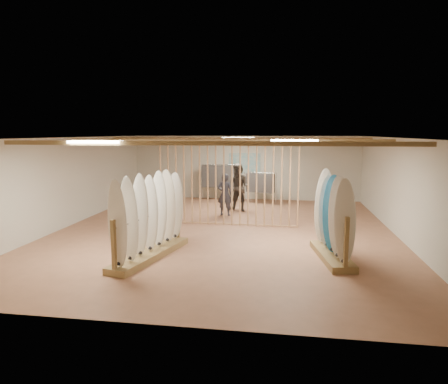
# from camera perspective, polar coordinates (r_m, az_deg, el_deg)

# --- Properties ---
(floor) EXTENTS (12.00, 12.00, 0.00)m
(floor) POSITION_cam_1_polar(r_m,az_deg,el_deg) (12.09, 0.00, -5.64)
(floor) COLOR #A66F50
(floor) RESTS_ON ground
(ceiling) EXTENTS (12.00, 12.00, 0.00)m
(ceiling) POSITION_cam_1_polar(r_m,az_deg,el_deg) (11.72, 0.00, 7.76)
(ceiling) COLOR gray
(ceiling) RESTS_ON ground
(wall_back) EXTENTS (12.00, 0.00, 12.00)m
(wall_back) POSITION_cam_1_polar(r_m,az_deg,el_deg) (17.74, 2.95, 3.48)
(wall_back) COLOR beige
(wall_back) RESTS_ON ground
(wall_front) EXTENTS (12.00, 0.00, 12.00)m
(wall_front) POSITION_cam_1_polar(r_m,az_deg,el_deg) (6.06, -8.72, -6.45)
(wall_front) COLOR beige
(wall_front) RESTS_ON ground
(wall_left) EXTENTS (0.00, 12.00, 12.00)m
(wall_left) POSITION_cam_1_polar(r_m,az_deg,el_deg) (13.51, -21.46, 1.32)
(wall_left) COLOR beige
(wall_left) RESTS_ON ground
(wall_right) EXTENTS (0.00, 12.00, 12.00)m
(wall_right) POSITION_cam_1_polar(r_m,az_deg,el_deg) (12.12, 24.06, 0.40)
(wall_right) COLOR beige
(wall_right) RESTS_ON ground
(ceiling_slats) EXTENTS (9.50, 6.12, 0.10)m
(ceiling_slats) POSITION_cam_1_polar(r_m,az_deg,el_deg) (11.72, 0.00, 7.37)
(ceiling_slats) COLOR olive
(ceiling_slats) RESTS_ON ground
(light_panels) EXTENTS (1.20, 0.35, 0.06)m
(light_panels) POSITION_cam_1_polar(r_m,az_deg,el_deg) (11.72, 0.00, 7.47)
(light_panels) COLOR white
(light_panels) RESTS_ON ground
(bamboo_partition) EXTENTS (4.45, 0.05, 2.78)m
(bamboo_partition) POSITION_cam_1_polar(r_m,az_deg,el_deg) (12.61, 0.55, 1.43)
(bamboo_partition) COLOR tan
(bamboo_partition) RESTS_ON ground
(poster) EXTENTS (1.40, 0.03, 0.90)m
(poster) POSITION_cam_1_polar(r_m,az_deg,el_deg) (17.70, 2.95, 4.12)
(poster) COLOR teal
(poster) RESTS_ON ground
(rack_left) EXTENTS (1.17, 2.91, 2.00)m
(rack_left) POSITION_cam_1_polar(r_m,az_deg,el_deg) (9.63, -10.52, -5.24)
(rack_left) COLOR olive
(rack_left) RESTS_ON floor
(rack_right) EXTENTS (0.90, 2.21, 2.04)m
(rack_right) POSITION_cam_1_polar(r_m,az_deg,el_deg) (9.70, 15.27, -5.26)
(rack_right) COLOR olive
(rack_right) RESTS_ON floor
(clothing_rack_a) EXTENTS (1.53, 0.46, 1.64)m
(clothing_rack_a) POSITION_cam_1_polar(r_m,az_deg,el_deg) (17.33, -0.82, 2.26)
(clothing_rack_a) COLOR silver
(clothing_rack_a) RESTS_ON floor
(clothing_rack_b) EXTENTS (1.21, 0.66, 1.35)m
(clothing_rack_b) POSITION_cam_1_polar(r_m,az_deg,el_deg) (16.57, 5.20, 1.29)
(clothing_rack_b) COLOR silver
(clothing_rack_b) RESTS_ON floor
(shopper_a) EXTENTS (0.68, 0.51, 1.72)m
(shopper_a) POSITION_cam_1_polar(r_m,az_deg,el_deg) (14.24, 0.14, 0.05)
(shopper_a) COLOR #2B2C34
(shopper_a) RESTS_ON floor
(shopper_b) EXTENTS (1.19, 1.06, 2.04)m
(shopper_b) POSITION_cam_1_polar(r_m,az_deg,el_deg) (14.98, 2.14, 1.09)
(shopper_b) COLOR #39322C
(shopper_b) RESTS_ON floor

